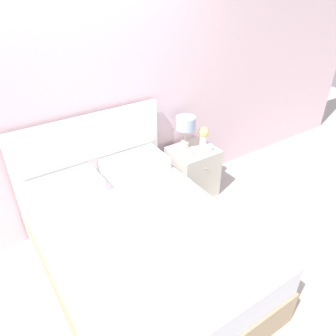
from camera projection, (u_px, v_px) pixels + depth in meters
ground_plane at (99, 214)px, 3.57m from camera, size 12.00×12.00×0.00m
wall_back at (80, 99)px, 2.92m from camera, size 8.00×0.06×2.60m
bed at (139, 245)px, 2.76m from camera, size 1.47×1.98×1.17m
nightstand at (192, 172)px, 3.75m from camera, size 0.49×0.46×0.59m
table_lamp at (186, 125)px, 3.49m from camera, size 0.21×0.21×0.36m
flower_vase at (204, 135)px, 3.63m from camera, size 0.12×0.12×0.21m
teacup at (209, 149)px, 3.55m from camera, size 0.12×0.12×0.07m
alarm_clock at (189, 152)px, 3.48m from camera, size 0.08×0.04×0.06m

